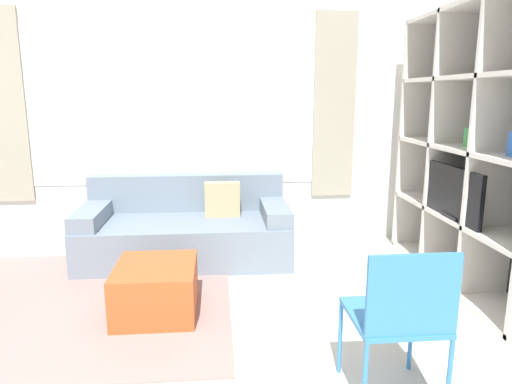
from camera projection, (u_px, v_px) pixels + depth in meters
name	position (u px, v px, depth m)	size (l,w,h in m)	color
wall_back	(174.00, 116.00, 4.70)	(6.64, 0.11, 2.70)	white
area_rug	(54.00, 303.00, 3.49)	(2.70, 2.14, 0.01)	gray
shelving_unit	(500.00, 156.00, 3.40)	(0.44, 2.62, 2.27)	#232328
couch_main	(187.00, 230.00, 4.44)	(1.96, 0.93, 0.77)	slate
ottoman	(156.00, 289.00, 3.30)	(0.57, 0.64, 0.37)	#B74C23
folding_chair	(400.00, 313.00, 2.24)	(0.44, 0.46, 0.86)	#3375B7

